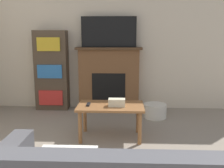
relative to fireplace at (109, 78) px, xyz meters
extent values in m
cube|color=beige|center=(0.11, 0.14, 0.76)|extent=(5.89, 0.06, 2.70)
cube|color=brown|center=(0.00, 0.00, -0.02)|extent=(1.10, 0.22, 1.12)
cube|color=black|center=(0.00, -0.11, -0.20)|extent=(0.61, 0.01, 0.62)
cube|color=#4C331E|center=(0.00, -0.02, 0.56)|extent=(1.20, 0.28, 0.04)
cube|color=black|center=(0.00, -0.02, 0.85)|extent=(0.99, 0.03, 0.54)
cube|color=black|center=(0.00, -0.03, 0.85)|extent=(0.95, 0.01, 0.51)
cube|color=brown|center=(0.10, -1.39, -0.14)|extent=(0.89, 0.54, 0.03)
cylinder|color=brown|center=(-0.28, -1.60, -0.37)|extent=(0.05, 0.05, 0.43)
cylinder|color=brown|center=(0.48, -1.60, -0.37)|extent=(0.05, 0.05, 0.43)
cylinder|color=brown|center=(-0.28, -1.18, -0.37)|extent=(0.05, 0.05, 0.43)
cylinder|color=brown|center=(0.48, -1.18, -0.37)|extent=(0.05, 0.05, 0.43)
cube|color=beige|center=(0.18, -1.44, -0.08)|extent=(0.22, 0.12, 0.10)
cube|color=black|center=(-0.20, -1.41, -0.11)|extent=(0.04, 0.15, 0.02)
cube|color=#4C3D2D|center=(-1.06, -0.02, 0.15)|extent=(0.60, 0.26, 1.46)
cube|color=red|center=(-1.06, -0.16, -0.34)|extent=(0.44, 0.03, 0.27)
cube|color=#2D70B7|center=(-1.06, -0.16, 0.15)|extent=(0.45, 0.03, 0.24)
cube|color=gold|center=(-1.06, -0.16, 0.63)|extent=(0.41, 0.03, 0.24)
cylinder|color=silver|center=(0.81, -0.48, -0.47)|extent=(0.38, 0.38, 0.23)
camera|label=1|loc=(0.27, -4.79, 0.82)|focal=42.00mm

